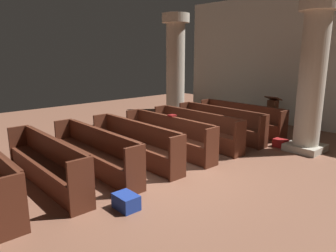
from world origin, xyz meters
The scene contains 15 objects.
ground_plane centered at (0.00, 0.00, 0.00)m, with size 19.20×19.20×0.00m, color brown.
back_wall centered at (0.00, 6.08, 2.25)m, with size 10.00×0.16×4.50m, color silver.
pew_row_0 centered at (-0.85, 3.85, 0.48)m, with size 3.01×0.47×0.91m.
pew_row_1 centered at (-0.85, 2.81, 0.48)m, with size 3.01×0.46×0.91m.
pew_row_2 centered at (-0.85, 1.77, 0.48)m, with size 3.01×0.47×0.91m.
pew_row_3 centered at (-0.85, 0.73, 0.48)m, with size 3.01×0.46×0.91m.
pew_row_4 centered at (-0.85, -0.31, 0.48)m, with size 3.01×0.46×0.91m.
pew_row_5 centered at (-0.85, -1.35, 0.48)m, with size 3.01×0.47×0.91m.
pew_row_6 centered at (-0.85, -2.39, 0.48)m, with size 3.01×0.46×0.91m.
pillar_aisle_side centered at (1.46, 3.46, 1.96)m, with size 0.92×0.92×3.78m.
pillar_far_side centered at (-3.12, 3.10, 1.96)m, with size 0.92×0.92×3.78m.
lectern centered at (-0.52, 5.17, 0.45)m, with size 0.48×0.45×1.08m.
hymn_book centered at (-0.91, 0.92, 0.93)m, with size 0.17×0.18×0.04m, color maroon.
kneeler_box_blue centered at (0.96, -1.82, 0.12)m, with size 0.42×0.31×0.25m, color navy.
kneeler_box_red centered at (0.86, 3.28, 0.11)m, with size 0.34×0.25×0.22m, color maroon.
Camera 1 is at (4.95, -4.47, 2.50)m, focal length 33.74 mm.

